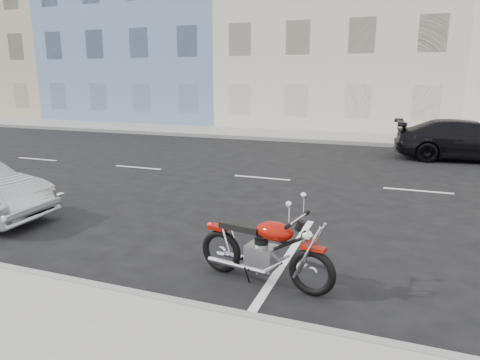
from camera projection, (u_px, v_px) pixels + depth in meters
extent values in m
plane|color=black|center=(335.00, 184.00, 11.12)|extent=(120.00, 120.00, 0.00)
cube|color=gray|center=(257.00, 133.00, 20.73)|extent=(80.00, 3.40, 0.15)
cube|color=gray|center=(245.00, 138.00, 19.18)|extent=(80.00, 0.12, 0.16)
cube|color=tan|center=(33.00, 35.00, 33.43)|extent=(12.00, 12.00, 12.00)
cube|color=slate|center=(168.00, 21.00, 29.23)|extent=(12.00, 12.00, 13.00)
cube|color=beige|center=(346.00, 25.00, 25.33)|extent=(12.00, 12.00, 11.50)
torus|color=black|center=(368.00, 287.00, 5.01)|extent=(0.63, 0.21, 0.62)
torus|color=black|center=(266.00, 262.00, 5.67)|extent=(0.63, 0.21, 0.62)
cube|color=#930E05|center=(370.00, 261.00, 4.93)|extent=(0.33, 0.17, 0.05)
cube|color=#930E05|center=(263.00, 238.00, 5.61)|extent=(0.30, 0.19, 0.06)
cube|color=gray|center=(311.00, 269.00, 5.34)|extent=(0.43, 0.34, 0.32)
ellipsoid|color=#930E05|center=(327.00, 243.00, 5.16)|extent=(0.57, 0.40, 0.25)
cube|color=black|center=(289.00, 237.00, 5.41)|extent=(0.61, 0.34, 0.08)
cylinder|color=silver|center=(354.00, 230.00, 4.96)|extent=(0.14, 0.65, 0.03)
sphere|color=silver|center=(364.00, 248.00, 4.94)|extent=(0.16, 0.16, 0.16)
cylinder|color=silver|center=(284.00, 278.00, 5.42)|extent=(0.88, 0.22, 0.07)
cylinder|color=silver|center=(292.00, 271.00, 5.64)|extent=(0.88, 0.22, 0.07)
cylinder|color=silver|center=(366.00, 264.00, 4.96)|extent=(0.36, 0.10, 0.74)
cylinder|color=black|center=(327.00, 261.00, 5.21)|extent=(0.75, 0.17, 0.46)
imported|color=black|center=(467.00, 140.00, 14.23)|extent=(4.75, 2.25, 1.34)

